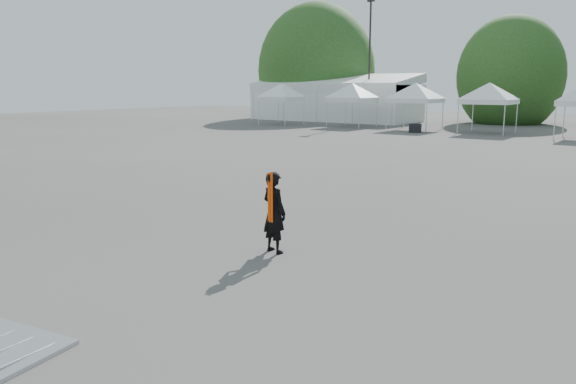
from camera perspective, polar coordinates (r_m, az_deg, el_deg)
The scene contains 11 objects.
ground at distance 11.17m, azimuth 7.47°, elevation -5.41°, with size 120.00×120.00×0.00m, color #474442.
marquee at distance 52.07m, azimuth 4.75°, elevation 9.43°, with size 15.00×6.25×4.23m.
light_pole_west at distance 49.28m, azimuth 8.29°, elevation 13.71°, with size 0.60×0.25×10.30m.
tree_far_w at distance 56.75m, azimuth 2.88°, elevation 12.15°, with size 4.80×4.80×7.30m.
tree_mid_w at distance 51.17m, azimuth 21.63°, elevation 10.90°, with size 4.16×4.16×6.33m.
tent_a at distance 46.20m, azimuth -0.68°, elevation 10.66°, with size 4.02×4.02×3.88m.
tent_b at distance 44.06m, azimuth 6.56°, elevation 10.59°, with size 4.31×4.31×3.88m.
tent_c at distance 41.58m, azimuth 12.86°, elevation 10.40°, with size 4.53×4.53×3.88m.
tent_d at distance 39.75m, azimuth 19.79°, elevation 10.04°, with size 4.46×4.46×3.88m.
man at distance 10.47m, azimuth -1.42°, elevation -2.06°, with size 0.63×0.48×1.54m.
crate_west at distance 39.07m, azimuth 12.80°, elevation 6.34°, with size 0.77×0.60×0.60m, color black.
Camera 1 is at (5.09, -9.46, 3.08)m, focal length 35.00 mm.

